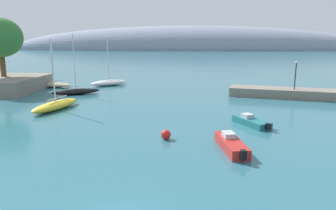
{
  "coord_description": "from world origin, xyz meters",
  "views": [
    {
      "loc": [
        3.21,
        -13.05,
        8.87
      ],
      "look_at": [
        0.81,
        22.03,
        1.33
      ],
      "focal_mm": 33.66,
      "sensor_mm": 36.0,
      "label": 1
    }
  ],
  "objects": [
    {
      "name": "tree_clump_shore",
      "position": [
        -28.69,
        38.92,
        8.88
      ],
      "size": [
        7.37,
        7.37,
        9.91
      ],
      "color": "brown",
      "rests_on": "shore_outcrop"
    },
    {
      "name": "distant_ridge",
      "position": [
        3.83,
        224.85,
        0.0
      ],
      "size": [
        271.74,
        51.01,
        35.07
      ],
      "primitive_type": "ellipsoid",
      "color": "gray",
      "rests_on": "ground"
    },
    {
      "name": "mooring_buoy_red",
      "position": [
        1.2,
        13.63,
        0.44
      ],
      "size": [
        0.87,
        0.87,
        0.87
      ],
      "primitive_type": "sphere",
      "color": "red",
      "rests_on": "water"
    },
    {
      "name": "motorboat_red_alongside_breakwater",
      "position": [
        6.66,
        11.4,
        0.45
      ],
      "size": [
        2.33,
        5.69,
        1.21
      ],
      "rotation": [
        0.0,
        0.0,
        1.75
      ],
      "color": "red",
      "rests_on": "water"
    },
    {
      "name": "sailboat_yellow_mid_mooring",
      "position": [
        -13.52,
        24.54,
        0.58
      ],
      "size": [
        4.27,
        8.47,
        8.62
      ],
      "rotation": [
        0.0,
        0.0,
        4.44
      ],
      "color": "yellow",
      "rests_on": "water"
    },
    {
      "name": "breakwater_rocks",
      "position": [
        20.86,
        34.43,
        0.66
      ],
      "size": [
        23.11,
        9.21,
        1.33
      ],
      "primitive_type": "cube",
      "rotation": [
        0.0,
        0.0,
        -0.23
      ],
      "color": "gray",
      "rests_on": "ground"
    },
    {
      "name": "sailboat_white_end_of_line",
      "position": [
        -11.93,
        44.91,
        0.6
      ],
      "size": [
        6.91,
        5.87,
        8.71
      ],
      "rotation": [
        0.0,
        0.0,
        3.77
      ],
      "color": "white",
      "rests_on": "water"
    },
    {
      "name": "sailboat_black_near_shore",
      "position": [
        -14.78,
        35.22,
        0.53
      ],
      "size": [
        7.35,
        5.03,
        9.56
      ],
      "rotation": [
        0.0,
        0.0,
        0.5
      ],
      "color": "black",
      "rests_on": "water"
    },
    {
      "name": "sailboat_sand_outer_mooring",
      "position": [
        -21.52,
        42.21,
        0.54
      ],
      "size": [
        7.51,
        3.52,
        8.82
      ],
      "rotation": [
        0.0,
        0.0,
        2.94
      ],
      "color": "#C6B284",
      "rests_on": "water"
    },
    {
      "name": "motorboat_teal_foreground",
      "position": [
        9.67,
        18.93,
        0.37
      ],
      "size": [
        3.6,
        4.71,
        1.05
      ],
      "rotation": [
        0.0,
        0.0,
        2.09
      ],
      "color": "#1E6B70",
      "rests_on": "water"
    },
    {
      "name": "harbor_lamp_post",
      "position": [
        18.84,
        34.45,
        3.94
      ],
      "size": [
        0.36,
        0.36,
        4.23
      ],
      "color": "black",
      "rests_on": "breakwater_rocks"
    }
  ]
}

